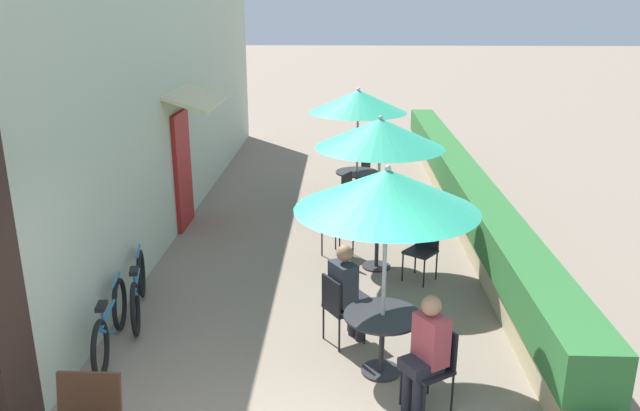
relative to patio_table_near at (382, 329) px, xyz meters
name	(u,v)px	position (x,y,z in m)	size (l,w,h in m)	color
cafe_facade_wall	(179,107)	(-3.48, 5.32, 1.56)	(0.98, 14.93, 4.20)	#B2C1AD
planter_hedge	(462,190)	(1.81, 5.35, 0.00)	(0.60, 13.93, 1.01)	tan
patio_table_near	(382,329)	(0.00, 0.00, 0.00)	(0.85, 0.85, 0.71)	#28282D
patio_umbrella_near	(387,190)	(0.00, 0.00, 1.57)	(1.90, 1.90, 2.37)	#B7B7BC
cafe_chair_near_left	(339,304)	(-0.48, 0.60, -0.02)	(0.55, 0.55, 0.87)	black
seated_patron_near_left	(347,289)	(-0.38, 0.66, 0.15)	(0.51, 0.49, 1.25)	#23232D
cafe_chair_near_right	(434,361)	(0.48, -0.60, -0.02)	(0.55, 0.55, 0.87)	black
seated_patron_near_right	(426,349)	(0.38, -0.66, 0.15)	(0.51, 0.49, 1.25)	#23232D
patio_table_mid	(377,235)	(0.09, 2.91, 0.00)	(0.85, 0.85, 0.71)	#28282D
patio_umbrella_mid	(380,133)	(0.09, 2.91, 1.57)	(1.90, 1.90, 2.37)	#B7B7BC
cafe_chair_mid_left	(335,226)	(-0.56, 3.31, -0.02)	(0.56, 0.56, 0.87)	black
cafe_chair_mid_right	(423,246)	(0.75, 2.51, -0.02)	(0.56, 0.56, 0.87)	black
patio_table_far	(357,180)	(-0.16, 6.03, 0.00)	(0.85, 0.85, 0.71)	#28282D
patio_umbrella_far	(358,101)	(-0.16, 6.03, 1.57)	(1.90, 1.90, 2.37)	#B7B7BC
cafe_chair_far_left	(370,172)	(0.14, 6.74, -0.02)	(0.54, 0.54, 0.87)	black
cafe_chair_far_right	(342,191)	(-0.46, 5.32, -0.02)	(0.54, 0.54, 0.87)	black
bicycle_leaning	(110,324)	(-3.13, 0.33, -0.19)	(0.32, 1.73, 0.75)	black
bicycle_second	(138,289)	(-3.10, 1.26, -0.18)	(0.48, 1.72, 0.76)	black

